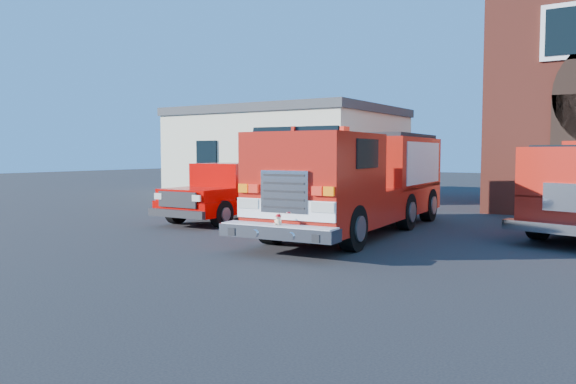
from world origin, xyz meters
The scene contains 4 objects.
ground centered at (0.00, 0.00, 0.00)m, with size 100.00×100.00×0.00m, color black.
side_building centered at (-9.00, 13.00, 2.20)m, with size 10.20×8.20×4.35m.
fire_engine centered at (-0.12, 2.59, 1.40)m, with size 2.98×8.92×2.71m.
pickup_truck centered at (-4.67, 2.96, 0.85)m, with size 2.09×5.54×1.80m.
Camera 1 is at (6.35, -11.16, 2.13)m, focal length 35.00 mm.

